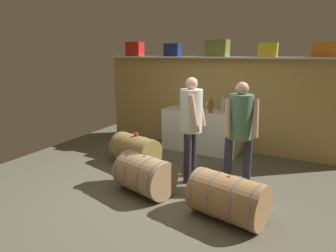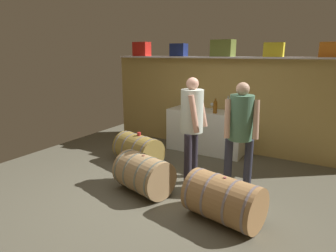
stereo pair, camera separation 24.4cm
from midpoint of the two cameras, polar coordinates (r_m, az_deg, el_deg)
ground_plane at (r=4.79m, az=0.42°, el=-10.78°), size 6.48×8.38×0.02m
back_wall_panel at (r=6.23m, az=8.52°, el=4.28°), size 5.28×0.10×1.91m
high_shelf_board at (r=6.00m, az=8.39°, el=13.25°), size 4.86×0.40×0.03m
toolcase_red at (r=6.88m, az=-7.59°, el=14.81°), size 0.36×0.28×0.31m
toolcase_navy at (r=6.38m, az=-0.17°, el=14.77°), size 0.34×0.29×0.26m
toolcase_olive at (r=6.00m, az=8.52°, el=14.94°), size 0.45×0.30×0.32m
toolcase_yellow at (r=5.76m, az=17.94°, el=14.11°), size 0.36×0.31×0.25m
toolcase_orange at (r=5.67m, az=27.65°, el=13.20°), size 0.44×0.20×0.24m
work_cabinet at (r=6.09m, az=5.41°, el=-0.89°), size 1.58×0.58×0.87m
wine_bottle_amber at (r=5.73m, az=7.23°, el=3.92°), size 0.08×0.08×0.29m
wine_bottle_clear at (r=5.88m, az=9.61°, el=4.26°), size 0.07×0.07×0.33m
wine_glass at (r=6.10m, az=6.53°, el=4.29°), size 0.07×0.07×0.14m
red_funnel at (r=5.79m, az=11.01°, el=3.03°), size 0.11×0.11×0.09m
wine_barrel_near at (r=5.37m, az=-7.76°, el=-4.76°), size 0.99×0.75×0.57m
wine_barrel_far at (r=4.31m, az=-6.25°, el=-9.51°), size 0.92×0.75×0.58m
wine_barrel_flank at (r=3.71m, az=9.83°, el=-13.79°), size 1.00×0.72×0.58m
tasting_cup at (r=5.27m, az=-7.62°, el=-1.65°), size 0.07×0.07×0.05m
winemaker_pouring at (r=4.32m, az=12.45°, el=0.21°), size 0.51×0.44×1.62m
visitor_tasting at (r=4.52m, az=3.09°, el=1.48°), size 0.40×0.50×1.66m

